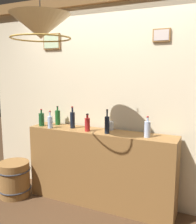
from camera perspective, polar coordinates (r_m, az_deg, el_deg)
name	(u,v)px	position (r m, az deg, el deg)	size (l,w,h in m)	color
panelled_rear_partition	(108,93)	(3.35, 2.21, 4.19)	(3.78, 0.15, 2.69)	beige
bar_shelf_unit	(100,168)	(3.34, 0.37, -12.46)	(1.93, 0.36, 0.98)	olive
liquor_bottle_vermouth	(87,124)	(3.17, -2.40, -2.73)	(0.07, 0.07, 0.22)	#A42021
liquor_bottle_scotch	(107,125)	(3.05, 2.05, -2.83)	(0.06, 0.06, 0.30)	black
liquor_bottle_rum	(58,117)	(3.59, -9.05, -1.17)	(0.07, 0.07, 0.26)	#1A5522
liquor_bottle_bourbon	(73,120)	(3.34, -5.75, -1.72)	(0.06, 0.06, 0.29)	black
liquor_bottle_sherry	(42,119)	(3.55, -12.58, -1.62)	(0.07, 0.07, 0.23)	#1B4D23
liquor_bottle_mezcal	(50,122)	(3.39, -10.71, -2.20)	(0.06, 0.06, 0.23)	#A7C2E6
liquor_bottle_brandy	(147,129)	(2.93, 11.03, -3.78)	(0.07, 0.07, 0.24)	silver
glass_tumbler_rocks	(111,126)	(3.24, 2.92, -3.10)	(0.07, 0.07, 0.11)	silver
pendant_lamp	(41,27)	(2.68, -12.76, 18.10)	(0.60, 0.60, 0.65)	beige
wooden_barrel	(15,179)	(3.82, -18.24, -14.09)	(0.44, 0.44, 0.48)	olive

